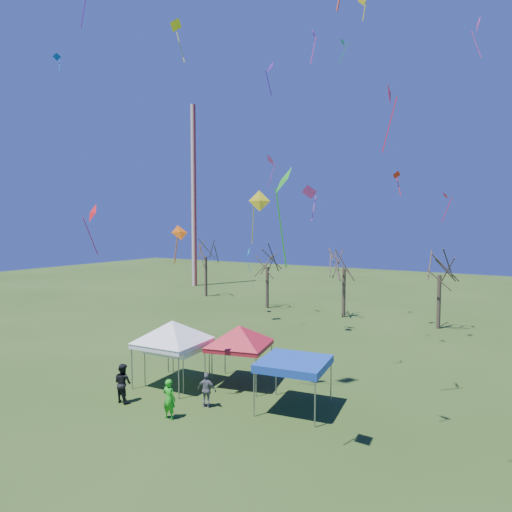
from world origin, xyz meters
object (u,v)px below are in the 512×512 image
at_px(person_grey, 207,390).
at_px(tent_red, 239,329).
at_px(tent_blue, 294,364).
at_px(tree_1, 267,252).
at_px(tent_white_mid, 177,334).
at_px(radio_mast, 194,196).
at_px(person_dark, 123,383).
at_px(tree_3, 440,256).
at_px(tree_0, 206,242).
at_px(person_green, 169,399).
at_px(tree_2, 344,250).
at_px(tent_white_west, 172,325).

bearing_deg(person_grey, tent_red, -93.26).
bearing_deg(tent_red, tent_blue, -20.36).
relative_size(tree_1, tent_white_mid, 2.00).
relative_size(radio_mast, person_grey, 15.03).
distance_m(person_grey, person_dark, 4.22).
xyz_separation_m(tent_white_mid, person_grey, (3.46, -1.89, -1.86)).
relative_size(tree_3, tent_blue, 2.29).
distance_m(tent_white_mid, tent_red, 3.44).
xyz_separation_m(tree_0, person_green, (19.80, -28.27, -5.59)).
relative_size(radio_mast, tent_blue, 7.24).
bearing_deg(person_dark, tree_2, -91.65).
bearing_deg(tree_3, person_dark, -112.66).
height_order(tree_1, person_grey, tree_1).
distance_m(tent_blue, person_green, 5.88).
xyz_separation_m(tent_white_mid, person_green, (2.81, -3.78, -1.79)).
bearing_deg(tree_3, tent_white_mid, -115.07).
relative_size(tent_white_west, person_dark, 2.41).
height_order(tree_2, tent_white_mid, tree_2).
height_order(tree_2, person_green, tree_2).
xyz_separation_m(tent_white_west, tent_white_mid, (-0.03, 0.43, -0.58)).
bearing_deg(tent_white_west, tree_1, 107.38).
bearing_deg(tent_red, person_dark, -124.77).
bearing_deg(tent_blue, tent_white_west, -176.65).
height_order(tent_white_west, tent_red, tent_white_west).
xyz_separation_m(tree_0, tree_3, (26.88, -3.34, -0.41)).
bearing_deg(person_green, radio_mast, -55.20).
bearing_deg(tent_white_west, person_green, -50.42).
bearing_deg(radio_mast, person_grey, -50.08).
distance_m(radio_mast, tree_2, 28.08).
bearing_deg(tree_3, tent_red, -109.12).
xyz_separation_m(tree_1, tent_red, (9.98, -20.26, -2.76)).
bearing_deg(tree_0, person_dark, -59.41).
bearing_deg(tree_2, tree_3, -2.27).
height_order(radio_mast, person_dark, radio_mast).
relative_size(tree_0, tent_white_west, 1.84).
xyz_separation_m(person_dark, person_green, (3.23, -0.24, -0.05)).
distance_m(tree_0, tree_2, 18.72).
bearing_deg(tree_0, tent_white_west, -55.65).
height_order(tree_2, tent_red, tree_2).
relative_size(tree_0, person_grey, 5.07).
xyz_separation_m(tent_red, person_dark, (-3.50, -5.03, -2.07)).
xyz_separation_m(tree_1, person_green, (9.72, -25.53, -4.89)).
distance_m(tent_red, person_grey, 4.05).
distance_m(tent_white_west, tent_red, 3.61).
xyz_separation_m(tree_3, person_grey, (-6.43, -23.04, -5.25)).
relative_size(radio_mast, tree_1, 3.31).
relative_size(tree_3, tent_red, 1.91).
height_order(tree_1, tent_white_mid, tree_1).
height_order(radio_mast, tent_blue, radio_mast).
relative_size(tree_1, person_grey, 4.53).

